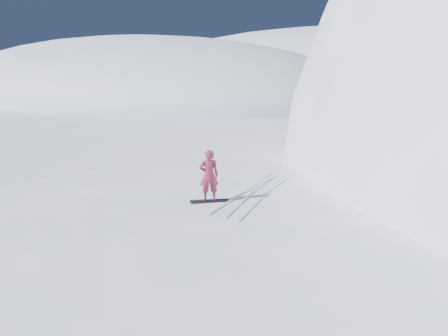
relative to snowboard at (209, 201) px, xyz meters
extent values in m
plane|color=white|center=(2.31, -2.74, -2.41)|extent=(400.00, 400.00, 0.00)
ellipsoid|color=white|center=(3.31, 0.26, -2.41)|extent=(36.00, 28.00, 4.80)
ellipsoid|color=white|center=(-67.69, 57.26, -2.41)|extent=(120.00, 70.00, 28.00)
ellipsoid|color=white|center=(-37.69, 107.26, -2.41)|extent=(140.00, 90.00, 36.00)
ellipsoid|color=white|center=(-1.69, -4.74, -2.41)|extent=(6.00, 5.40, 0.80)
ellipsoid|color=white|center=(0.31, 3.26, -2.41)|extent=(7.00, 6.30, 1.00)
cube|color=black|center=(0.00, 0.00, 0.00)|extent=(1.30, 1.23, 0.03)
imported|color=maroon|center=(0.00, 0.00, 1.01)|extent=(0.86, 0.85, 2.00)
ellipsoid|color=white|center=(-48.46, 29.30, -2.41)|extent=(9.52, 7.62, 6.66)
cube|color=silver|center=(0.50, 1.80, 0.01)|extent=(0.76, 5.97, 0.04)
cube|color=silver|center=(0.84, 1.80, 0.01)|extent=(1.44, 5.85, 0.04)
cube|color=silver|center=(1.42, 1.80, 0.01)|extent=(1.35, 5.87, 0.04)
camera|label=1|loc=(8.77, -11.67, 5.12)|focal=32.00mm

